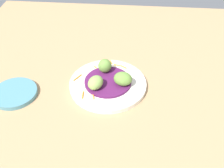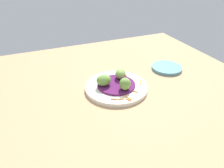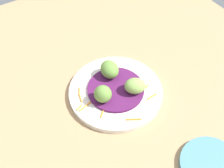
{
  "view_description": "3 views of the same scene",
  "coord_description": "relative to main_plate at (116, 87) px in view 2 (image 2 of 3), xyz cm",
  "views": [
    {
      "loc": [
        -65.31,
        -8.09,
        57.14
      ],
      "look_at": [
        -5.72,
        -2.81,
        4.59
      ],
      "focal_mm": 42.35,
      "sensor_mm": 36.0,
      "label": 1
    },
    {
      "loc": [
        58.24,
        -29.03,
        45.79
      ],
      "look_at": [
        -3.59,
        -3.3,
        4.82
      ],
      "focal_mm": 33.7,
      "sensor_mm": 36.0,
      "label": 2
    },
    {
      "loc": [
        20.91,
        36.05,
        60.06
      ],
      "look_at": [
        -2.99,
        -1.64,
        6.21
      ],
      "focal_mm": 45.51,
      "sensor_mm": 36.0,
      "label": 3
    }
  ],
  "objects": [
    {
      "name": "guac_scoop_center",
      "position": [
        -1.1,
        -4.65,
        3.56
      ],
      "size": [
        5.06,
        5.94,
        4.14
      ],
      "primitive_type": "ellipsoid",
      "rotation": [
        0.0,
        0.0,
        1.47
      ],
      "color": "olive",
      "rests_on": "cabbage_bed"
    },
    {
      "name": "main_plate",
      "position": [
        0.0,
        0.0,
        0.0
      ],
      "size": [
        23.9,
        23.9,
        1.52
      ],
      "primitive_type": "cylinder",
      "color": "silver",
      "rests_on": "table_surface"
    },
    {
      "name": "side_plate_small",
      "position": [
        -6.33,
        27.58,
        -0.1
      ],
      "size": [
        13.4,
        13.4,
        1.33
      ],
      "primitive_type": "cylinder",
      "color": "teal",
      "rests_on": "table_surface"
    },
    {
      "name": "guac_scoop_right",
      "position": [
        4.57,
        1.37,
        3.74
      ],
      "size": [
        5.89,
        5.93,
        4.51
      ],
      "primitive_type": "ellipsoid",
      "rotation": [
        0.0,
        0.0,
        3.8
      ],
      "color": "olive",
      "rests_on": "cabbage_bed"
    },
    {
      "name": "guac_scoop_left",
      "position": [
        -3.48,
        3.27,
        3.47
      ],
      "size": [
        6.54,
        6.1,
        3.98
      ],
      "primitive_type": "ellipsoid",
      "rotation": [
        0.0,
        0.0,
        1.07
      ],
      "color": "#84A851",
      "rests_on": "cabbage_bed"
    },
    {
      "name": "cabbage_bed",
      "position": [
        0.0,
        -0.0,
        1.12
      ],
      "size": [
        14.45,
        14.45,
        0.72
      ],
      "primitive_type": "cylinder",
      "color": "#51194C",
      "rests_on": "main_plate"
    },
    {
      "name": "carrot_garnish",
      "position": [
        3.79,
        2.8,
        0.96
      ],
      "size": [
        19.36,
        16.38,
        0.4
      ],
      "color": "orange",
      "rests_on": "main_plate"
    },
    {
      "name": "table_surface",
      "position": [
        3.93,
        1.37,
        -1.76
      ],
      "size": [
        110.0,
        110.0,
        2.0
      ],
      "primitive_type": "cube",
      "color": "tan",
      "rests_on": "ground"
    }
  ]
}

